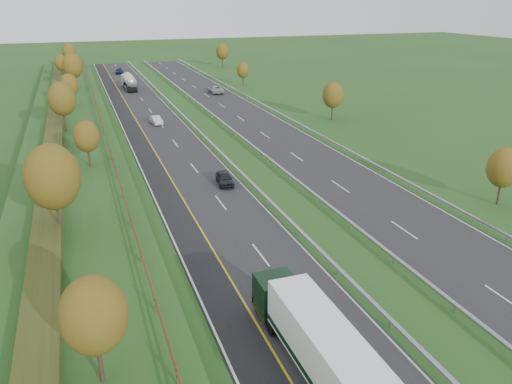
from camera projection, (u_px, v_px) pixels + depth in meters
ground at (228, 146)px, 71.43m from camera, size 400.00×400.00×0.00m
near_carriageway at (166, 142)px, 73.28m from camera, size 10.50×200.00×0.04m
far_carriageway at (270, 133)px, 78.48m from camera, size 10.50×200.00×0.04m
hard_shoulder at (140, 145)px, 72.09m from camera, size 3.00×200.00×0.04m
lane_markings at (208, 139)px, 75.18m from camera, size 26.75×200.00×0.01m
embankment_left at (71, 144)px, 68.82m from camera, size 12.00×200.00×2.00m
hedge_left at (54, 135)px, 67.63m from camera, size 2.20×180.00×1.10m
fence_left at (104, 130)px, 69.25m from camera, size 0.12×189.06×1.20m
median_barrier_near at (203, 135)px, 74.86m from camera, size 0.32×200.00×0.71m
median_barrier_far at (236, 132)px, 76.47m from camera, size 0.32×200.00×0.71m
outer_barrier_far at (304, 126)px, 80.09m from camera, size 0.32×200.00×0.71m
trees_left at (69, 110)px, 64.03m from camera, size 6.64×164.30×7.66m
trees_far at (279, 76)px, 106.74m from camera, size 8.45×118.60×7.12m
box_lorry at (327, 357)px, 26.10m from camera, size 2.58×16.28×4.06m
road_tanker at (129, 81)px, 115.57m from camera, size 2.40×11.22×3.46m
car_dark_near at (225, 178)px, 56.59m from camera, size 2.04×4.22×1.39m
car_silver_mid at (156, 120)px, 83.71m from camera, size 1.82×4.19×1.34m
car_small_far at (119, 71)px, 139.60m from camera, size 2.45×4.91×1.37m
car_oncoming at (215, 89)px, 110.95m from camera, size 2.77×5.84×1.61m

